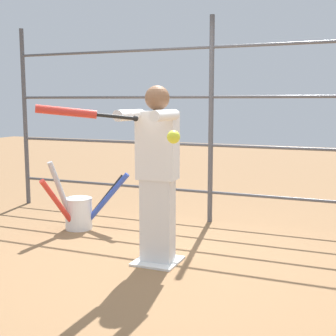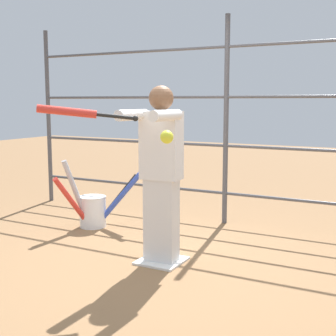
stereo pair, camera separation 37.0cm
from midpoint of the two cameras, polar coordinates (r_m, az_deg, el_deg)
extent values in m
plane|color=olive|center=(4.44, -3.69, -11.40)|extent=(24.00, 24.00, 0.00)
cube|color=white|center=(4.44, -3.69, -11.28)|extent=(0.40, 0.40, 0.02)
cylinder|color=#4C4C51|center=(5.67, 3.40, 5.70)|extent=(0.06, 0.06, 2.49)
cylinder|color=#4C4C51|center=(7.09, -18.49, 5.79)|extent=(0.06, 0.06, 2.49)
cylinder|color=#4C4C51|center=(5.77, 3.32, -2.99)|extent=(5.57, 0.04, 0.04)
cylinder|color=#4C4C51|center=(5.69, 3.37, 2.77)|extent=(5.57, 0.04, 0.04)
cylinder|color=#4C4C51|center=(5.66, 3.42, 8.65)|extent=(5.57, 0.04, 0.04)
cylinder|color=#4C4C51|center=(5.70, 3.47, 14.51)|extent=(5.57, 0.04, 0.04)
cube|color=silver|center=(4.33, -3.74, -6.51)|extent=(0.30, 0.20, 0.78)
cube|color=white|center=(4.20, -3.83, 2.74)|extent=(0.37, 0.23, 0.61)
sphere|color=brown|center=(4.19, -3.88, 8.51)|extent=(0.22, 0.22, 0.22)
cylinder|color=white|center=(3.93, -3.10, 6.41)|extent=(0.10, 0.43, 0.10)
cylinder|color=white|center=(4.06, -7.35, 6.41)|extent=(0.10, 0.43, 0.10)
sphere|color=black|center=(3.80, -6.79, 6.01)|extent=(0.05, 0.05, 0.05)
cylinder|color=black|center=(3.79, -9.14, 6.20)|extent=(0.27, 0.20, 0.06)
cylinder|color=red|center=(3.79, -15.06, 6.65)|extent=(0.42, 0.32, 0.11)
sphere|color=yellow|center=(3.34, -2.51, 3.79)|extent=(0.10, 0.10, 0.10)
cylinder|color=white|center=(5.62, -12.72, -5.46)|extent=(0.31, 0.31, 0.36)
torus|color=white|center=(5.58, -12.78, -3.64)|extent=(0.32, 0.32, 0.01)
cylinder|color=#B2B2B7|center=(5.48, -14.68, -3.24)|extent=(0.21, 0.33, 0.80)
cylinder|color=black|center=(5.57, -9.74, -3.96)|extent=(0.47, 0.31, 0.61)
cylinder|color=red|center=(5.40, -15.08, -4.36)|extent=(0.17, 0.51, 0.64)
cylinder|color=#334CB2|center=(5.50, -9.55, -3.90)|extent=(0.56, 0.23, 0.65)
camera|label=1|loc=(0.19, -92.74, -0.39)|focal=50.00mm
camera|label=2|loc=(0.19, 87.26, 0.39)|focal=50.00mm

